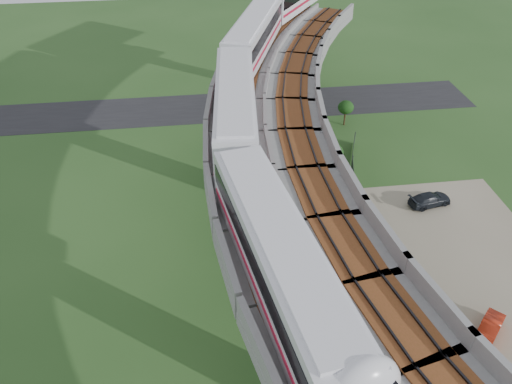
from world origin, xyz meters
TOP-DOWN VIEW (x-y plane):
  - ground at (0.00, 0.00)m, footprint 160.00×160.00m
  - dirt_lot at (14.00, -2.00)m, footprint 18.00×26.00m
  - asphalt_road at (0.00, 30.00)m, footprint 60.00×8.00m
  - viaduct at (3.84, 0.00)m, footprint 19.58×73.98m
  - metro_train at (1.54, 11.87)m, footprint 17.57×60.06m
  - fence at (9.75, 0.00)m, footprint 3.87×38.73m
  - tree_0 at (12.27, 23.63)m, footprint 1.82×1.82m
  - tree_1 at (8.08, 14.17)m, footprint 2.59×2.59m
  - tree_2 at (7.45, 7.67)m, footprint 2.34×2.34m
  - tree_3 at (6.98, 0.30)m, footprint 2.74×2.74m
  - tree_4 at (7.51, -8.56)m, footprint 2.56×2.56m
  - car_red at (14.07, -6.75)m, footprint 3.29×3.26m
  - car_dark at (15.97, 7.72)m, footprint 4.33×2.45m

SIDE VIEW (x-z plane):
  - ground at x=0.00m, z-range 0.00..0.00m
  - asphalt_road at x=0.00m, z-range 0.00..0.03m
  - dirt_lot at x=14.00m, z-range 0.00..0.04m
  - car_red at x=14.07m, z-range 0.04..1.17m
  - car_dark at x=15.97m, z-range 0.04..1.22m
  - fence at x=9.75m, z-range 0.00..1.50m
  - tree_3 at x=6.98m, z-range 0.33..3.33m
  - tree_2 at x=7.45m, z-range 0.53..3.59m
  - tree_1 at x=8.08m, z-range 0.57..3.91m
  - tree_0 at x=12.27m, z-range 0.74..3.78m
  - tree_4 at x=7.51m, z-range 0.70..4.29m
  - viaduct at x=3.84m, z-range 3.35..14.75m
  - metro_train at x=1.54m, z-range 10.49..14.13m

